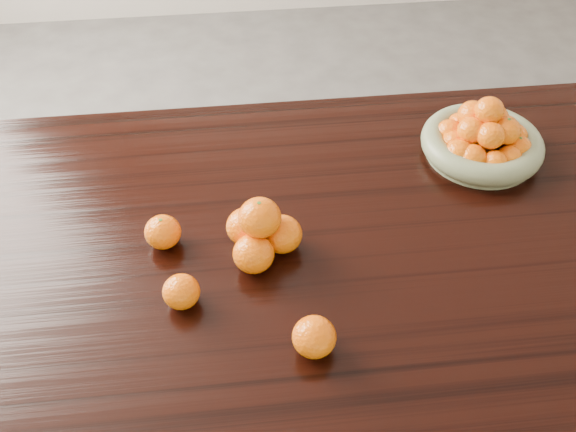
{
  "coord_description": "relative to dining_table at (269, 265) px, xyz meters",
  "views": [
    {
      "loc": [
        -0.06,
        -0.94,
        1.75
      ],
      "look_at": [
        0.04,
        -0.02,
        0.83
      ],
      "focal_mm": 40.0,
      "sensor_mm": 36.0,
      "label": 1
    }
  ],
  "objects": [
    {
      "name": "loose_orange_2",
      "position": [
        0.06,
        -0.29,
        0.13
      ],
      "size": [
        0.08,
        0.08,
        0.08
      ],
      "primitive_type": "ellipsoid",
      "color": "orange",
      "rests_on": "dining_table"
    },
    {
      "name": "fruit_bowl",
      "position": [
        0.54,
        0.22,
        0.13
      ],
      "size": [
        0.29,
        0.29,
        0.16
      ],
      "rotation": [
        0.0,
        0.0,
        0.3
      ],
      "color": "gray",
      "rests_on": "dining_table"
    },
    {
      "name": "loose_orange_1",
      "position": [
        -0.18,
        -0.16,
        0.12
      ],
      "size": [
        0.07,
        0.07,
        0.07
      ],
      "primitive_type": "ellipsoid",
      "color": "orange",
      "rests_on": "dining_table"
    },
    {
      "name": "ground",
      "position": [
        0.0,
        0.0,
        -0.66
      ],
      "size": [
        5.0,
        5.0,
        0.0
      ],
      "primitive_type": "plane",
      "color": "#605D5A",
      "rests_on": "ground"
    },
    {
      "name": "orange_pyramid",
      "position": [
        -0.02,
        -0.04,
        0.14
      ],
      "size": [
        0.16,
        0.16,
        0.14
      ],
      "rotation": [
        0.0,
        0.0,
        -0.4
      ],
      "color": "orange",
      "rests_on": "dining_table"
    },
    {
      "name": "loose_orange_0",
      "position": [
        -0.22,
        0.01,
        0.13
      ],
      "size": [
        0.08,
        0.08,
        0.07
      ],
      "primitive_type": "ellipsoid",
      "color": "orange",
      "rests_on": "dining_table"
    },
    {
      "name": "dining_table",
      "position": [
        0.0,
        0.0,
        0.0
      ],
      "size": [
        2.0,
        1.0,
        0.75
      ],
      "color": "black",
      "rests_on": "ground"
    }
  ]
}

